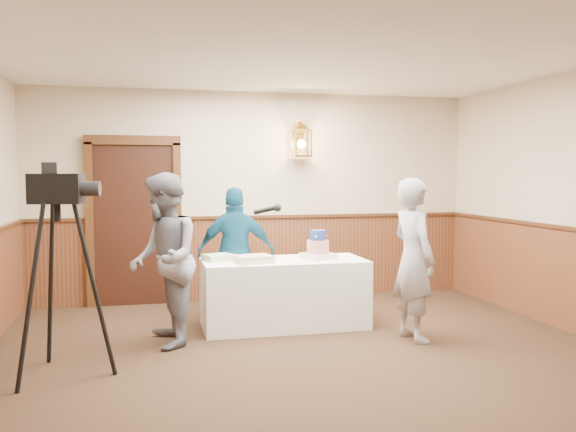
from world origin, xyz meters
name	(u,v)px	position (x,y,z in m)	size (l,w,h in m)	color
ground	(332,383)	(0.00, 0.00, 0.00)	(7.00, 7.00, 0.00)	black
room_shell	(311,195)	(-0.05, 0.45, 1.52)	(6.02, 7.02, 2.81)	beige
display_table	(284,293)	(0.03, 1.90, 0.38)	(1.80, 0.80, 0.75)	white
tiered_cake	(318,248)	(0.42, 1.89, 0.88)	(0.41, 0.41, 0.32)	beige
sheet_cake_yellow	(253,259)	(-0.34, 1.75, 0.79)	(0.38, 0.29, 0.08)	#DBC383
sheet_cake_green	(218,257)	(-0.69, 1.99, 0.79)	(0.30, 0.24, 0.07)	#8EC88D
interviewer	(164,260)	(-1.29, 1.43, 0.86)	(1.52, 0.88, 1.72)	slate
baker	(414,259)	(1.20, 1.07, 0.83)	(0.61, 0.40, 1.66)	#99989E
assistant_p	(236,253)	(-0.42, 2.45, 0.77)	(0.91, 0.38, 1.55)	navy
tv_camera_rig	(59,286)	(-2.17, 0.69, 0.77)	(0.67, 0.62, 1.70)	black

